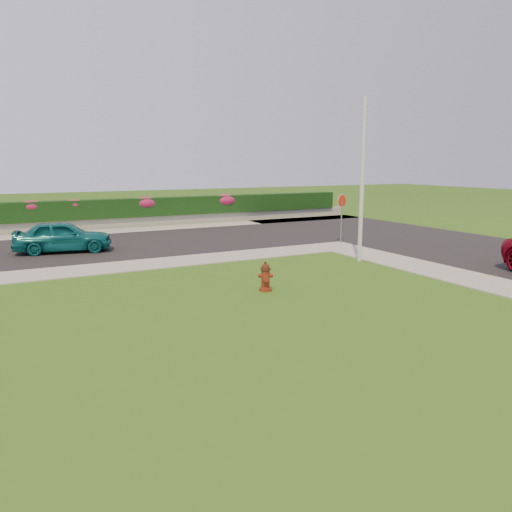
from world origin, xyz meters
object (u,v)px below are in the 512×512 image
fire_hydrant (265,277)px  sedan_teal (63,236)px  utility_pole (362,181)px  stop_sign (342,207)px

fire_hydrant → sedan_teal: (-4.53, 9.65, 0.29)m
utility_pole → sedan_teal: bearing=144.0°
utility_pole → stop_sign: size_ratio=2.64×
fire_hydrant → stop_sign: size_ratio=0.38×
stop_sign → utility_pole: bearing=-109.4°
sedan_teal → utility_pole: (10.03, -7.29, 2.39)m
fire_hydrant → stop_sign: 9.68m
sedan_teal → utility_pole: size_ratio=0.64×
fire_hydrant → sedan_teal: 10.66m
fire_hydrant → stop_sign: stop_sign is taller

